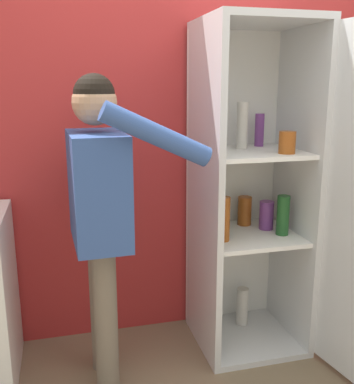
% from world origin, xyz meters
% --- Properties ---
extents(wall_back, '(7.00, 0.06, 2.55)m').
position_xyz_m(wall_back, '(0.00, 0.98, 1.27)').
color(wall_back, '#B72D2D').
rests_on(wall_back, ground_plane).
extents(refrigerator, '(0.73, 1.16, 1.84)m').
position_xyz_m(refrigerator, '(0.27, 0.56, 0.92)').
color(refrigerator, silver).
rests_on(refrigerator, ground_plane).
extents(person, '(0.62, 0.60, 1.56)m').
position_xyz_m(person, '(-0.66, 0.49, 0.97)').
color(person, '#726656').
rests_on(person, ground_plane).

